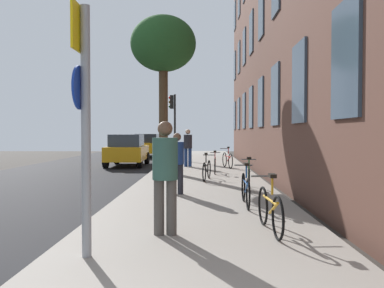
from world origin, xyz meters
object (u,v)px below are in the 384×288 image
(bicycle_3, at_px, (207,169))
(pedestrian_1, at_px, (177,159))
(bicycle_2, at_px, (249,177))
(bicycle_5, at_px, (227,159))
(pedestrian_0, at_px, (165,170))
(car_1, at_px, (148,145))
(pedestrian_2, at_px, (188,145))
(traffic_light, at_px, (173,115))
(car_0, at_px, (127,150))
(sign_post, at_px, (84,109))
(bicycle_1, at_px, (246,189))
(bicycle_0, at_px, (270,209))
(bicycle_4, at_px, (215,164))
(tree_near, at_px, (163,46))

(bicycle_3, bearing_deg, pedestrian_1, -104.24)
(bicycle_2, xyz_separation_m, bicycle_5, (-0.13, 7.20, 0.02))
(pedestrian_0, distance_m, car_1, 22.75)
(pedestrian_1, xyz_separation_m, pedestrian_2, (-0.00, 8.59, 0.10))
(traffic_light, relative_size, car_1, 0.87)
(bicycle_2, relative_size, car_0, 0.41)
(bicycle_3, height_order, car_1, car_1)
(pedestrian_0, bearing_deg, sign_post, -129.36)
(traffic_light, xyz_separation_m, pedestrian_2, (1.04, -4.96, -1.63))
(car_1, bearing_deg, pedestrian_1, -80.07)
(bicycle_1, distance_m, bicycle_3, 4.87)
(pedestrian_0, xyz_separation_m, car_1, (-3.27, 22.52, -0.29))
(bicycle_0, relative_size, bicycle_4, 1.02)
(traffic_light, relative_size, bicycle_3, 2.30)
(bicycle_4, bearing_deg, bicycle_2, -80.72)
(bicycle_0, relative_size, car_1, 0.38)
(traffic_light, distance_m, bicycle_3, 10.75)
(pedestrian_1, bearing_deg, bicycle_1, -44.90)
(tree_near, bearing_deg, bicycle_3, -59.13)
(sign_post, relative_size, bicycle_2, 1.93)
(pedestrian_0, bearing_deg, traffic_light, 93.57)
(bicycle_0, bearing_deg, tree_near, 104.75)
(bicycle_3, xyz_separation_m, pedestrian_0, (-0.75, -7.41, 0.66))
(pedestrian_1, height_order, car_1, pedestrian_1)
(bicycle_4, distance_m, bicycle_5, 2.49)
(car_0, bearing_deg, bicycle_0, -70.99)
(bicycle_5, xyz_separation_m, pedestrian_0, (-1.76, -12.21, 0.64))
(bicycle_1, height_order, bicycle_5, bicycle_5)
(sign_post, bearing_deg, bicycle_3, 78.86)
(pedestrian_1, relative_size, car_1, 0.36)
(sign_post, xyz_separation_m, pedestrian_2, (0.87, 13.94, -0.90))
(bicycle_0, relative_size, bicycle_3, 1.01)
(car_0, relative_size, car_1, 0.92)
(sign_post, bearing_deg, traffic_light, 90.51)
(bicycle_5, height_order, pedestrian_2, pedestrian_2)
(car_1, bearing_deg, pedestrian_2, -71.77)
(bicycle_4, bearing_deg, pedestrian_2, 111.48)
(pedestrian_0, bearing_deg, tree_near, 95.49)
(bicycle_3, distance_m, car_0, 8.11)
(bicycle_4, bearing_deg, bicycle_0, -86.65)
(pedestrian_1, height_order, car_0, pedestrian_1)
(bicycle_0, relative_size, bicycle_2, 1.01)
(bicycle_0, height_order, bicycle_4, bicycle_0)
(bicycle_4, relative_size, pedestrian_1, 1.05)
(car_0, bearing_deg, pedestrian_1, -72.80)
(pedestrian_1, relative_size, pedestrian_2, 0.90)
(bicycle_1, height_order, bicycle_4, bicycle_1)
(bicycle_1, relative_size, bicycle_2, 1.05)
(sign_post, relative_size, car_0, 0.78)
(bicycle_1, xyz_separation_m, pedestrian_0, (-1.54, -2.61, 0.64))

